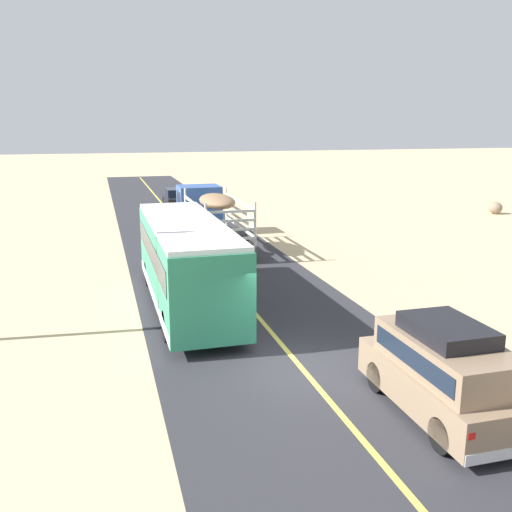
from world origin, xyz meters
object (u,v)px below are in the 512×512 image
at_px(bus, 186,261).
at_px(car_far, 176,199).
at_px(suv_near, 443,370).
at_px(livestock_truck, 206,209).
at_px(boulder_near_shoulder, 495,208).

bearing_deg(bus, car_far, 83.11).
relative_size(bus, car_far, 2.27).
bearing_deg(car_far, suv_near, -87.90).
xyz_separation_m(suv_near, car_far, (-1.30, 35.33, -0.46)).
height_order(suv_near, car_far, suv_near).
xyz_separation_m(bus, car_far, (3.11, 25.77, -1.05)).
bearing_deg(suv_near, bus, 114.78).
distance_m(livestock_truck, car_far, 13.72).
xyz_separation_m(suv_near, boulder_near_shoulder, (21.28, 25.35, -0.70)).
distance_m(bus, boulder_near_shoulder, 30.18).
relative_size(bus, boulder_near_shoulder, 9.93).
bearing_deg(suv_near, livestock_truck, 93.74).
height_order(car_far, boulder_near_shoulder, car_far).
distance_m(suv_near, boulder_near_shoulder, 33.10).
relative_size(livestock_truck, car_far, 2.20).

